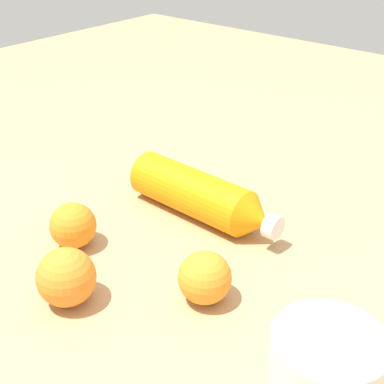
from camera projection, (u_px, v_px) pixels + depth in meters
The scene contains 6 objects.
ground_plane at pixel (179, 214), 0.95m from camera, with size 2.40×2.40×0.00m, color tan.
water_bottle at pixel (203, 197), 0.92m from camera, with size 0.08×0.29×0.08m.
orange_0 at pixel (205, 278), 0.74m from camera, with size 0.07×0.07×0.07m, color orange.
orange_1 at pixel (73, 226), 0.85m from camera, with size 0.07×0.07×0.07m, color orange.
orange_2 at pixel (66, 277), 0.73m from camera, with size 0.08×0.08×0.08m, color orange.
ceramic_bowl at pixel (328, 356), 0.63m from camera, with size 0.13×0.13×0.05m, color white.
Camera 1 is at (0.61, 0.54, 0.49)m, focal length 51.84 mm.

